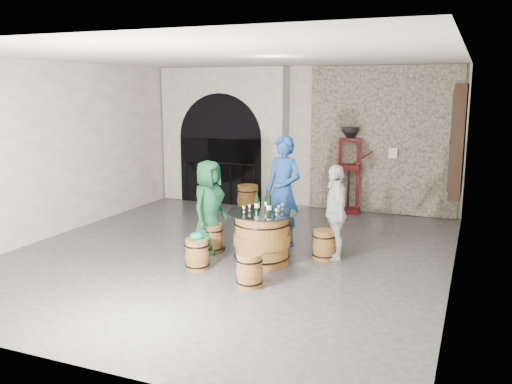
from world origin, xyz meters
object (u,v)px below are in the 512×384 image
at_px(barrel_stool_near_right, 249,270).
at_px(person_white, 335,212).
at_px(barrel_stool_left, 212,238).
at_px(barrel_stool_right, 324,245).
at_px(barrel_stool_near_left, 197,254).
at_px(wine_bottle_right, 267,202).
at_px(person_blue, 283,191).
at_px(wine_bottle_center, 269,205).
at_px(person_green, 209,206).
at_px(barrel_table, 262,238).
at_px(wine_bottle_left, 257,203).
at_px(corking_press, 349,163).
at_px(side_barrel, 248,199).
at_px(barrel_stool_far, 281,233).

relative_size(barrel_stool_near_right, person_white, 0.31).
distance_m(barrel_stool_left, barrel_stool_right, 1.87).
bearing_deg(person_white, barrel_stool_near_left, -78.36).
xyz_separation_m(barrel_stool_right, wine_bottle_right, (-0.83, -0.41, 0.72)).
relative_size(barrel_stool_right, person_blue, 0.25).
height_order(barrel_stool_near_right, wine_bottle_center, wine_bottle_center).
bearing_deg(person_green, barrel_table, -97.35).
relative_size(wine_bottle_left, corking_press, 0.17).
xyz_separation_m(barrel_stool_near_right, person_green, (-1.28, 1.27, 0.54)).
distance_m(barrel_stool_right, wine_bottle_left, 1.31).
xyz_separation_m(barrel_stool_right, wine_bottle_center, (-0.70, -0.66, 0.72)).
bearing_deg(wine_bottle_left, barrel_stool_right, 32.34).
distance_m(barrel_stool_right, wine_bottle_center, 1.20).
bearing_deg(wine_bottle_left, wine_bottle_center, -16.58).
bearing_deg(wine_bottle_right, person_green, 175.84).
distance_m(barrel_stool_left, wine_bottle_right, 1.24).
distance_m(barrel_stool_right, side_barrel, 3.46).
distance_m(wine_bottle_right, corking_press, 3.87).
relative_size(wine_bottle_left, wine_bottle_right, 1.00).
xyz_separation_m(barrel_stool_left, person_white, (1.99, 0.45, 0.53)).
relative_size(barrel_stool_right, barrel_stool_near_left, 1.00).
bearing_deg(wine_bottle_right, wine_bottle_left, -117.70).
bearing_deg(wine_bottle_left, corking_press, 82.49).
bearing_deg(person_blue, side_barrel, 145.30).
bearing_deg(wine_bottle_left, person_green, 165.17).
xyz_separation_m(barrel_stool_left, side_barrel, (-0.57, 2.82, 0.08)).
relative_size(barrel_stool_near_right, wine_bottle_right, 1.47).
xyz_separation_m(barrel_stool_near_right, wine_bottle_right, (-0.21, 1.19, 0.72)).
bearing_deg(barrel_stool_near_right, person_green, 135.22).
bearing_deg(barrel_stool_near_right, side_barrel, 113.62).
relative_size(barrel_stool_left, barrel_stool_near_right, 1.00).
xyz_separation_m(barrel_table, barrel_stool_right, (0.84, 0.59, -0.17)).
height_order(barrel_stool_right, barrel_stool_near_right, same).
relative_size(wine_bottle_center, wine_bottle_right, 1.00).
distance_m(barrel_stool_near_left, person_blue, 2.05).
distance_m(person_blue, wine_bottle_right, 0.94).
height_order(barrel_stool_left, wine_bottle_center, wine_bottle_center).
height_order(barrel_stool_near_right, wine_bottle_right, wine_bottle_right).
bearing_deg(wine_bottle_right, barrel_table, -92.46).
height_order(person_white, wine_bottle_right, person_white).
bearing_deg(wine_bottle_left, barrel_table, -2.84).
relative_size(barrel_table, barrel_stool_far, 2.25).
relative_size(person_white, wine_bottle_right, 4.71).
distance_m(barrel_stool_near_right, person_white, 1.94).
distance_m(person_blue, side_barrel, 2.55).
bearing_deg(side_barrel, corking_press, 25.38).
bearing_deg(corking_press, barrel_stool_near_left, -111.42).
bearing_deg(person_white, wine_bottle_center, -73.15).
bearing_deg(barrel_stool_near_left, barrel_stool_right, 36.75).
bearing_deg(person_blue, barrel_stool_far, -69.98).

